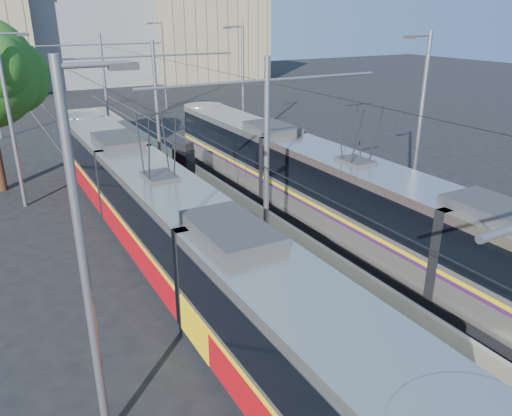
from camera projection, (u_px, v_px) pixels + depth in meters
ground at (424, 376)px, 12.67m from camera, size 160.00×160.00×0.00m
platform at (180, 184)px, 26.43m from camera, size 4.00×50.00×0.30m
tactile_strip_left at (154, 186)px, 25.72m from camera, size 0.70×50.00×0.01m
tactile_strip_right at (205, 178)px, 27.03m from camera, size 0.70×50.00×0.01m
rails at (180, 187)px, 26.48m from camera, size 8.71×70.00×0.03m
tram_left at (163, 219)px, 17.89m from camera, size 2.43×27.71×5.50m
tram_right at (353, 197)px, 19.62m from camera, size 2.43×31.12×5.50m
catenary at (198, 110)px, 22.53m from camera, size 9.20×70.00×7.00m
street_lamps at (151, 97)px, 28.22m from camera, size 15.18×38.22×8.00m
shelter at (184, 162)px, 25.63m from camera, size 0.96×1.17×2.24m
building_centre at (89, 22)px, 64.68m from camera, size 18.36×14.28×15.06m
building_right at (207, 34)px, 66.73m from camera, size 14.28×10.20×11.96m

